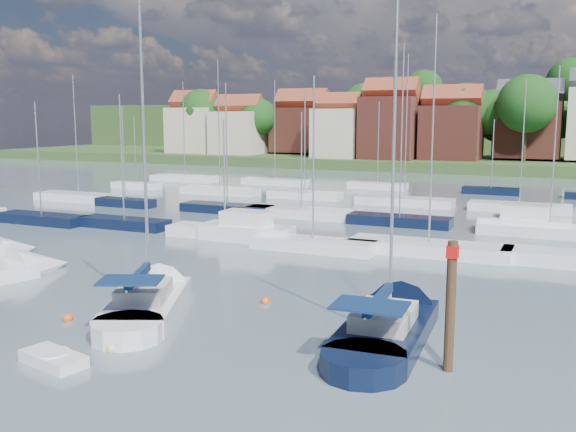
% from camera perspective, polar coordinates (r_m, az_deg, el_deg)
% --- Properties ---
extents(ground, '(260.00, 260.00, 0.00)m').
position_cam_1_polar(ground, '(64.86, 8.80, 0.57)').
color(ground, '#4B5B66').
rests_on(ground, ground).
extents(sailboat_centre, '(7.46, 11.82, 15.72)m').
position_cam_1_polar(sailboat_centre, '(32.67, -11.87, -7.12)').
color(sailboat_centre, white).
rests_on(sailboat_centre, ground).
extents(sailboat_navy, '(3.84, 12.24, 16.72)m').
position_cam_1_polar(sailboat_navy, '(28.81, 9.41, -9.23)').
color(sailboat_navy, black).
rests_on(sailboat_navy, ground).
extents(tender, '(2.94, 1.84, 0.59)m').
position_cam_1_polar(tender, '(26.19, -20.14, -11.83)').
color(tender, white).
rests_on(tender, ground).
extents(timber_piling, '(0.40, 0.40, 7.11)m').
position_cam_1_polar(timber_piling, '(24.36, 14.15, -9.87)').
color(timber_piling, '#4C331E').
rests_on(timber_piling, ground).
extents(buoy_c, '(0.47, 0.47, 0.47)m').
position_cam_1_polar(buoy_c, '(31.35, -18.98, -8.78)').
color(buoy_c, '#D85914').
rests_on(buoy_c, ground).
extents(buoy_d, '(0.49, 0.49, 0.49)m').
position_cam_1_polar(buoy_d, '(26.96, -15.37, -11.51)').
color(buoy_d, beige).
rests_on(buoy_d, ground).
extents(buoy_e, '(0.45, 0.45, 0.45)m').
position_cam_1_polar(buoy_e, '(32.34, -2.03, -7.75)').
color(buoy_e, '#D85914').
rests_on(buoy_e, ground).
extents(marina_field, '(79.62, 41.41, 15.93)m').
position_cam_1_polar(marina_field, '(59.67, 9.33, 0.25)').
color(marina_field, white).
rests_on(marina_field, ground).
extents(far_shore_town, '(212.46, 90.00, 22.27)m').
position_cam_1_polar(far_shore_town, '(155.36, 18.88, 6.68)').
color(far_shore_town, '#3C5028').
rests_on(far_shore_town, ground).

